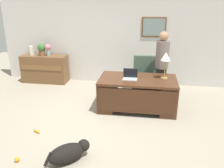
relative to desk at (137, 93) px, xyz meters
name	(u,v)px	position (x,y,z in m)	size (l,w,h in m)	color
ground_plane	(99,122)	(-0.75, -0.75, -0.40)	(12.00, 12.00, 0.00)	#9E937F
back_wall	(117,38)	(-0.74, 1.85, 0.95)	(7.00, 0.16, 2.70)	silver
desk	(137,93)	(0.00, 0.00, 0.00)	(1.74, 0.98, 0.74)	#4C2B19
credenza	(45,69)	(-2.91, 1.50, 0.01)	(1.37, 0.50, 0.83)	brown
armchair	(144,78)	(0.13, 0.90, 0.07)	(0.60, 0.59, 1.04)	#475B4C
person_standing	(162,65)	(0.55, 0.71, 0.49)	(0.32, 0.32, 1.72)	#262323
dog_lying	(69,153)	(-0.97, -2.08, -0.25)	(0.65, 0.62, 0.30)	black
laptop	(130,76)	(-0.17, -0.01, 0.39)	(0.32, 0.22, 0.22)	#B2B5BA
desk_lamp	(166,58)	(0.59, 0.12, 0.81)	(0.22, 0.22, 0.60)	#9E8447
vase_with_flowers	(48,49)	(-2.75, 1.50, 0.64)	(0.17, 0.17, 0.35)	#86B1B9
vase_empty	(31,51)	(-3.28, 1.50, 0.57)	(0.14, 0.14, 0.28)	silver
potted_plant	(42,49)	(-2.95, 1.50, 0.63)	(0.24, 0.24, 0.36)	brown
dog_toy_ball	(17,160)	(-1.78, -2.23, -0.36)	(0.08, 0.08, 0.08)	orange
dog_toy_bone	(37,131)	(-1.86, -1.35, -0.38)	(0.18, 0.05, 0.05)	orange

